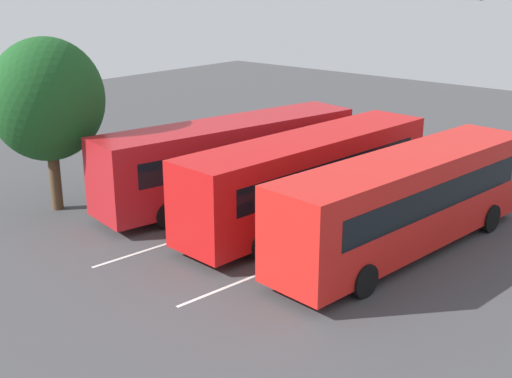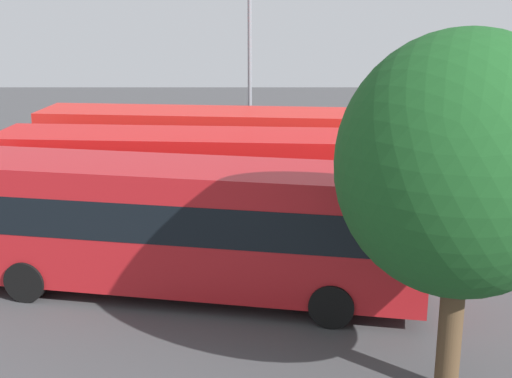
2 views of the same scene
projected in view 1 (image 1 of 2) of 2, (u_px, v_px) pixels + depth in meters
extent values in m
plane|color=#424244|center=(299.00, 227.00, 23.92)|extent=(69.49, 69.49, 0.00)
cube|color=red|center=(407.00, 199.00, 21.35)|extent=(11.59, 3.50, 2.90)
cube|color=black|center=(494.00, 146.00, 24.82)|extent=(0.33, 2.10, 1.22)
cube|color=black|center=(379.00, 181.00, 22.05)|extent=(9.55, 1.02, 0.93)
cube|color=black|center=(439.00, 197.00, 20.44)|extent=(9.55, 1.02, 0.93)
cube|color=black|center=(496.00, 134.00, 24.68)|extent=(0.29, 1.91, 0.32)
cube|color=black|center=(489.00, 196.00, 25.46)|extent=(0.32, 2.20, 0.36)
cylinder|color=black|center=(434.00, 203.00, 24.93)|extent=(1.03, 0.38, 1.01)
cylinder|color=black|center=(490.00, 218.00, 23.36)|extent=(1.03, 0.38, 1.01)
cylinder|color=black|center=(305.00, 257.00, 20.15)|extent=(1.03, 0.38, 1.01)
cylinder|color=black|center=(364.00, 280.00, 18.59)|extent=(1.03, 0.38, 1.01)
cube|color=red|center=(309.00, 175.00, 23.92)|extent=(11.55, 3.20, 2.90)
cube|color=black|center=(397.00, 130.00, 27.49)|extent=(0.27, 2.11, 1.22)
cube|color=black|center=(286.00, 160.00, 24.59)|extent=(9.57, 0.76, 0.93)
cube|color=black|center=(335.00, 172.00, 23.03)|extent=(9.57, 0.76, 0.93)
cube|color=black|center=(399.00, 118.00, 27.35)|extent=(0.24, 1.91, 0.32)
cube|color=black|center=(395.00, 175.00, 28.13)|extent=(0.26, 2.20, 0.36)
cylinder|color=black|center=(344.00, 181.00, 27.54)|extent=(1.03, 0.35, 1.01)
cylinder|color=black|center=(390.00, 193.00, 26.02)|extent=(1.03, 0.35, 1.01)
cylinder|color=black|center=(215.00, 226.00, 22.63)|extent=(1.03, 0.35, 1.01)
cylinder|color=black|center=(261.00, 244.00, 21.11)|extent=(1.03, 0.35, 1.01)
cube|color=#AD191E|center=(230.00, 157.00, 26.25)|extent=(11.66, 4.47, 2.90)
cube|color=black|center=(332.00, 120.00, 29.36)|extent=(0.51, 2.09, 1.22)
cube|color=black|center=(213.00, 143.00, 27.01)|extent=(9.43, 1.86, 0.93)
cube|color=black|center=(248.00, 155.00, 25.28)|extent=(9.43, 1.86, 0.93)
cube|color=black|center=(332.00, 109.00, 29.22)|extent=(0.45, 1.90, 0.32)
cube|color=black|center=(331.00, 163.00, 30.00)|extent=(0.51, 2.18, 0.36)
cylinder|color=black|center=(281.00, 166.00, 29.66)|extent=(1.05, 0.46, 1.01)
cylinder|color=black|center=(315.00, 178.00, 27.97)|extent=(1.05, 0.46, 1.01)
cylinder|color=black|center=(137.00, 199.00, 25.35)|extent=(1.05, 0.46, 1.01)
cylinder|color=black|center=(168.00, 215.00, 23.66)|extent=(1.05, 0.46, 1.01)
cylinder|color=#232833|center=(380.00, 165.00, 30.25)|extent=(0.13, 0.13, 0.82)
cylinder|color=#232833|center=(376.00, 165.00, 30.27)|extent=(0.13, 0.13, 0.82)
cylinder|color=navy|center=(379.00, 149.00, 30.03)|extent=(0.44, 0.44, 0.65)
sphere|color=tan|center=(380.00, 140.00, 29.89)|extent=(0.22, 0.22, 0.22)
cylinder|color=#4C3823|center=(55.00, 176.00, 25.38)|extent=(0.44, 0.44, 2.69)
ellipsoid|color=#194C1E|center=(47.00, 99.00, 24.44)|extent=(4.41, 3.97, 4.63)
cube|color=silver|center=(344.00, 240.00, 22.70)|extent=(14.13, 1.79, 0.01)
cube|color=silver|center=(258.00, 215.00, 25.14)|extent=(14.13, 1.79, 0.01)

